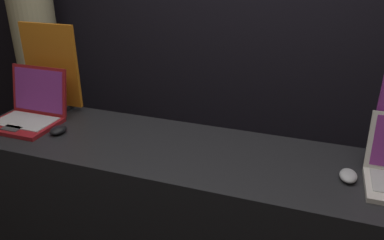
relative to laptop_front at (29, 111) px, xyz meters
The scene contains 7 objects.
wall_back 1.64m from the laptop_front, 54.96° to the left, with size 8.00×0.05×2.80m.
display_counter 1.05m from the laptop_front, ahead, with size 2.26×0.56×0.92m.
laptop_front is the anchor object (origin of this frame).
mouse_front 0.24m from the laptop_front, 17.06° to the right, with size 0.07×0.10×0.04m.
promo_stand_front 0.27m from the laptop_front, 90.00° to the left, with size 0.34×0.07×0.47m.
mouse_back 1.56m from the laptop_front, ahead, with size 0.07×0.10×0.03m.
person_bystander 1.22m from the laptop_front, 127.88° to the left, with size 0.34×0.34×1.79m.
Camera 1 is at (0.48, -1.11, 1.73)m, focal length 35.00 mm.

